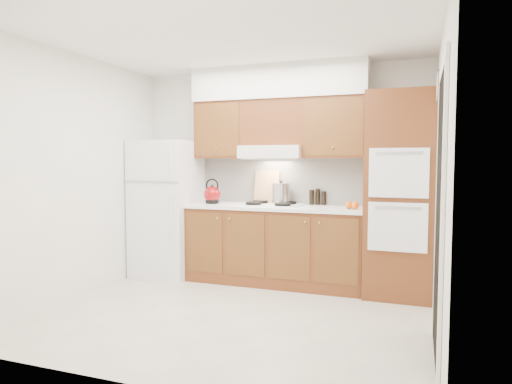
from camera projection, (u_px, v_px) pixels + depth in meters
floor at (235, 314)px, 4.37m from camera, size 3.60×3.60×0.00m
ceiling at (234, 38)px, 4.19m from camera, size 3.60×3.60×0.00m
wall_back at (280, 174)px, 5.69m from camera, size 3.60×0.02×2.60m
wall_left at (79, 177)px, 4.89m from camera, size 0.02×3.00×2.60m
wall_right at (440, 182)px, 3.67m from camera, size 0.02×3.00×2.60m
fridge at (167, 208)px, 5.86m from camera, size 0.75×0.72×1.72m
base_cabinets at (275, 246)px, 5.46m from camera, size 2.11×0.60×0.90m
countertop at (275, 207)px, 5.42m from camera, size 2.13×0.62×0.04m
backsplash at (282, 181)px, 5.67m from camera, size 2.11×0.03×0.56m
oven_cabinet at (399, 195)px, 4.91m from camera, size 0.70×0.65×2.20m
upper_cab_left at (222, 131)px, 5.74m from camera, size 0.63×0.33×0.70m
upper_cab_right at (336, 128)px, 5.25m from camera, size 0.73×0.33×0.70m
range_hood at (273, 152)px, 5.47m from camera, size 0.75×0.45×0.15m
upper_cab_over_hood at (275, 123)px, 5.50m from camera, size 0.75×0.33×0.55m
soffit at (278, 83)px, 5.44m from camera, size 2.13×0.36×0.40m
cooktop at (271, 205)px, 5.45m from camera, size 0.74×0.50×0.01m
doorway at (440, 218)px, 3.37m from camera, size 0.02×0.90×2.10m
wall_clock at (439, 86)px, 4.14m from camera, size 0.02×0.30×0.30m
kettle at (212, 195)px, 5.64m from camera, size 0.24×0.24×0.21m
cutting_board at (267, 187)px, 5.67m from camera, size 0.31×0.11×0.41m
stock_pot at (281, 193)px, 5.51m from camera, size 0.23×0.23×0.22m
condiment_a at (318, 197)px, 5.50m from camera, size 0.06×0.06×0.19m
condiment_b at (312, 197)px, 5.49m from camera, size 0.06×0.06×0.18m
condiment_c at (324, 198)px, 5.47m from camera, size 0.07×0.07×0.16m
orange_near at (355, 206)px, 4.99m from camera, size 0.10×0.10×0.08m
orange_far at (349, 205)px, 5.02m from camera, size 0.10×0.10×0.09m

